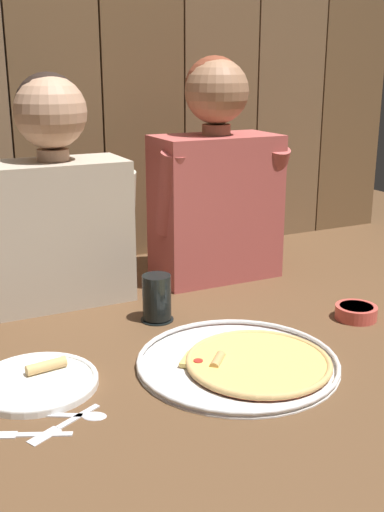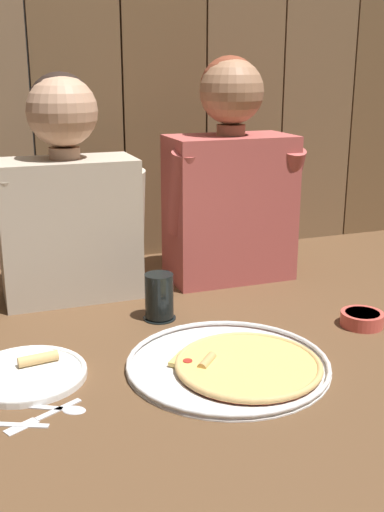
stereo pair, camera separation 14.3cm
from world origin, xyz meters
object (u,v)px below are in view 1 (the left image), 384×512
Objects in this scene: diner_right at (216,178)px; dinner_plate at (37,382)px; pizza_tray at (245,362)px; diner_left at (56,199)px; drinking_glass at (157,298)px; dipping_bowl at (356,312)px.

dinner_plate is at bearing -144.91° from diner_right.
diner_left is at bearing 113.93° from pizza_tray.
drinking_glass reaches higher than dinner_plate.
diner_right reaches higher than pizza_tray.
dipping_bowl reaches higher than pizza_tray.
dinner_plate is 2.09× the size of drinking_glass.
diner_right reaches higher than dinner_plate.
pizza_tray is at bearing -14.48° from dinner_plate.
dinner_plate is at bearing 165.52° from pizza_tray.
drinking_glass is 1.13× the size of dipping_bowl.
diner_left reaches higher than pizza_tray.
diner_left reaches higher than drinking_glass.
diner_right reaches higher than drinking_glass.
drinking_glass is at bearing -54.06° from diner_left.
drinking_glass is 0.37m from diner_left.
diner_right is at bearing -0.03° from diner_left.
dinner_plate is 0.40m from drinking_glass.
drinking_glass is 0.20× the size of diner_left.
drinking_glass is 0.49m from dipping_bowl.
diner_left is at bearing 69.31° from dinner_plate.
diner_right is at bearing 39.72° from drinking_glass.
dipping_bowl is (0.38, 0.10, 0.01)m from pizza_tray.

